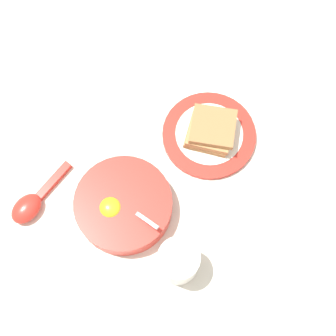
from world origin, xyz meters
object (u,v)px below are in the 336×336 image
soup_spoon (31,204)px  drinking_cup (178,261)px  egg_bowl (124,205)px  toast_sandwich (211,131)px  toast_plate (209,135)px

soup_spoon → drinking_cup: bearing=158.1°
egg_bowl → soup_spoon: 0.18m
toast_sandwich → drinking_cup: bearing=75.8°
toast_plate → toast_sandwich: (-0.00, 0.00, 0.03)m
toast_plate → toast_sandwich: 0.03m
toast_sandwich → soup_spoon: size_ratio=0.77×
egg_bowl → drinking_cup: size_ratio=2.13×
toast_plate → soup_spoon: size_ratio=1.37×
egg_bowl → toast_sandwich: egg_bowl is taller
toast_plate → soup_spoon: soup_spoon is taller
toast_plate → drinking_cup: 0.27m
egg_bowl → toast_sandwich: bearing=-138.0°
toast_sandwich → soup_spoon: 0.37m
egg_bowl → toast_sandwich: 0.22m
egg_bowl → drinking_cup: 0.15m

